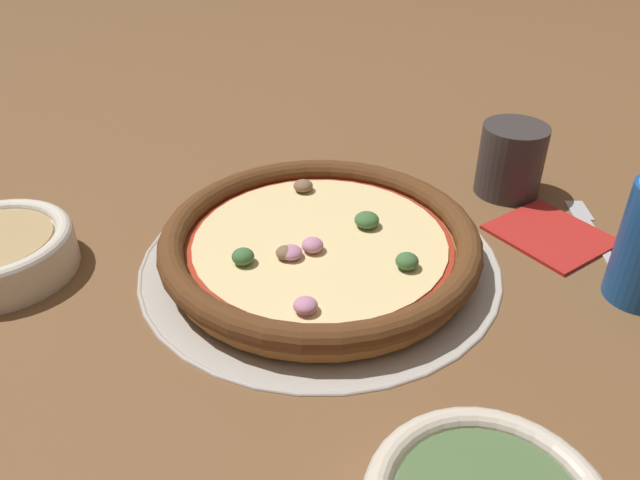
{
  "coord_description": "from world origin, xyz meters",
  "views": [
    {
      "loc": [
        0.48,
        -0.26,
        0.39
      ],
      "look_at": [
        0.0,
        0.0,
        0.03
      ],
      "focal_mm": 35.0,
      "sensor_mm": 36.0,
      "label": 1
    }
  ],
  "objects_px": {
    "napkin": "(551,233)",
    "fork": "(594,233)",
    "drinking_cup": "(511,160)",
    "pizza": "(320,243)",
    "pizza_tray": "(320,260)"
  },
  "relations": [
    {
      "from": "pizza_tray",
      "to": "fork",
      "type": "bearing_deg",
      "value": 71.31
    },
    {
      "from": "napkin",
      "to": "pizza_tray",
      "type": "bearing_deg",
      "value": -107.62
    },
    {
      "from": "drinking_cup",
      "to": "fork",
      "type": "height_order",
      "value": "drinking_cup"
    },
    {
      "from": "pizza_tray",
      "to": "pizza",
      "type": "relative_size",
      "value": 1.14
    },
    {
      "from": "drinking_cup",
      "to": "fork",
      "type": "xyz_separation_m",
      "value": [
        0.12,
        0.02,
        -0.04
      ]
    },
    {
      "from": "pizza_tray",
      "to": "drinking_cup",
      "type": "xyz_separation_m",
      "value": [
        -0.02,
        0.28,
        0.04
      ]
    },
    {
      "from": "pizza_tray",
      "to": "pizza",
      "type": "distance_m",
      "value": 0.02
    },
    {
      "from": "pizza",
      "to": "drinking_cup",
      "type": "xyz_separation_m",
      "value": [
        -0.02,
        0.28,
        0.02
      ]
    },
    {
      "from": "pizza_tray",
      "to": "fork",
      "type": "relative_size",
      "value": 2.44
    },
    {
      "from": "napkin",
      "to": "fork",
      "type": "relative_size",
      "value": 0.82
    },
    {
      "from": "drinking_cup",
      "to": "napkin",
      "type": "xyz_separation_m",
      "value": [
        0.1,
        -0.03,
        -0.04
      ]
    },
    {
      "from": "fork",
      "to": "napkin",
      "type": "bearing_deg",
      "value": 95.24
    },
    {
      "from": "pizza_tray",
      "to": "fork",
      "type": "xyz_separation_m",
      "value": [
        0.1,
        0.3,
        -0.0
      ]
    },
    {
      "from": "pizza",
      "to": "napkin",
      "type": "xyz_separation_m",
      "value": [
        0.08,
        0.25,
        -0.02
      ]
    },
    {
      "from": "napkin",
      "to": "drinking_cup",
      "type": "bearing_deg",
      "value": 165.21
    }
  ]
}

